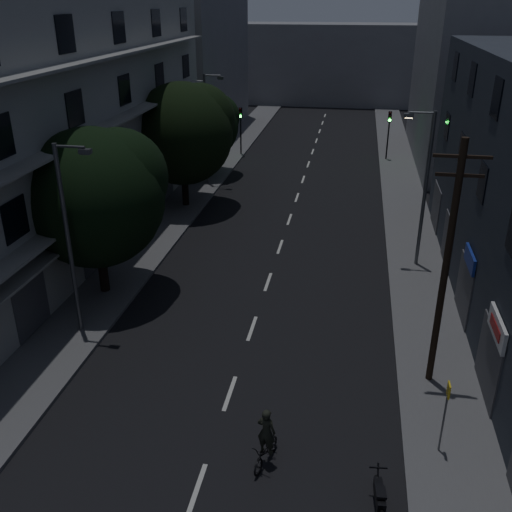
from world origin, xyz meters
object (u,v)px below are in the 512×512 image
(bus_stop_sign, at_px, (446,405))
(utility_pole, at_px, (446,264))
(motorcycle, at_px, (379,498))
(cyclist, at_px, (266,445))

(bus_stop_sign, bearing_deg, utility_pole, 88.99)
(utility_pole, relative_size, bus_stop_sign, 3.56)
(utility_pole, bearing_deg, motorcycle, -107.38)
(utility_pole, relative_size, motorcycle, 5.07)
(utility_pole, distance_m, motorcycle, 7.94)
(utility_pole, height_order, cyclist, utility_pole)
(motorcycle, relative_size, cyclist, 0.88)
(bus_stop_sign, distance_m, cyclist, 5.55)
(bus_stop_sign, height_order, motorcycle, bus_stop_sign)
(motorcycle, distance_m, cyclist, 3.58)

